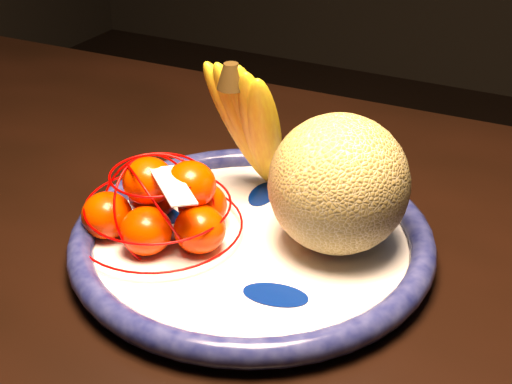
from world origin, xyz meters
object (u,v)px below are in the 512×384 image
at_px(mandarin_bag, 163,207).
at_px(dining_table, 156,247).
at_px(cantaloupe, 339,184).
at_px(banana_bunch, 253,122).
at_px(fruit_bowl, 252,239).

bearing_deg(mandarin_bag, dining_table, 132.54).
xyz_separation_m(cantaloupe, banana_bunch, (-0.13, 0.06, 0.02)).
height_order(dining_table, mandarin_bag, mandarin_bag).
distance_m(fruit_bowl, cantaloupe, 0.12).
distance_m(cantaloupe, mandarin_bag, 0.19).
bearing_deg(banana_bunch, cantaloupe, -8.53).
xyz_separation_m(dining_table, banana_bunch, (0.12, 0.05, 0.18)).
height_order(dining_table, cantaloupe, cantaloupe).
xyz_separation_m(dining_table, fruit_bowl, (0.16, -0.05, 0.09)).
bearing_deg(banana_bunch, dining_table, -142.95).
relative_size(fruit_bowl, banana_bunch, 2.11).
relative_size(dining_table, banana_bunch, 7.47).
distance_m(dining_table, fruit_bowl, 0.19).
xyz_separation_m(banana_bunch, mandarin_bag, (-0.05, -0.13, -0.06)).
bearing_deg(dining_table, mandarin_bag, -48.67).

